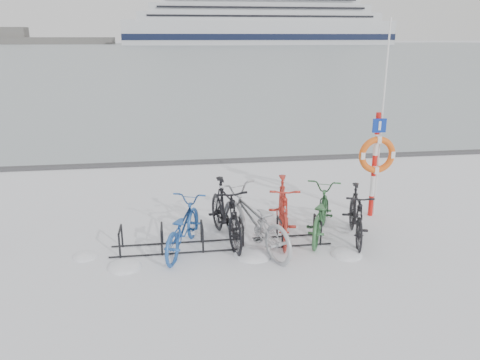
{
  "coord_description": "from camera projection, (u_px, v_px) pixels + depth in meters",
  "views": [
    {
      "loc": [
        -0.8,
        -7.81,
        3.67
      ],
      "look_at": [
        0.42,
        0.6,
        1.07
      ],
      "focal_mm": 35.0,
      "sensor_mm": 36.0,
      "label": 1
    }
  ],
  "objects": [
    {
      "name": "bike_2",
      "position": [
        254.0,
        219.0,
        8.35
      ],
      "size": [
        1.56,
        2.28,
        1.13
      ],
      "primitive_type": "imported",
      "rotation": [
        0.0,
        0.0,
        3.56
      ],
      "color": "#A3A5AA",
      "rests_on": "ground"
    },
    {
      "name": "bike_rack",
      "position": [
        222.0,
        237.0,
        8.52
      ],
      "size": [
        4.0,
        0.48,
        0.46
      ],
      "color": "black",
      "rests_on": "ground"
    },
    {
      "name": "bike_0",
      "position": [
        182.0,
        225.0,
        8.32
      ],
      "size": [
        1.18,
        1.9,
        0.94
      ],
      "primitive_type": "imported",
      "rotation": [
        0.0,
        0.0,
        2.8
      ],
      "color": "#23529F",
      "rests_on": "ground"
    },
    {
      "name": "cruise_ferry",
      "position": [
        258.0,
        20.0,
        221.28
      ],
      "size": [
        126.77,
        23.93,
        41.65
      ],
      "color": "silver",
      "rests_on": "ground"
    },
    {
      "name": "quay_edge",
      "position": [
        201.0,
        162.0,
        14.14
      ],
      "size": [
        400.0,
        0.25,
        0.1
      ],
      "primitive_type": "cube",
      "color": "#3F3F42",
      "rests_on": "ground"
    },
    {
      "name": "snow_drifts",
      "position": [
        229.0,
        249.0,
        8.44
      ],
      "size": [
        5.04,
        1.97,
        0.24
      ],
      "color": "white",
      "rests_on": "ground"
    },
    {
      "name": "bike_5",
      "position": [
        356.0,
        213.0,
        8.74
      ],
      "size": [
        0.92,
        1.82,
        1.05
      ],
      "primitive_type": "imported",
      "rotation": [
        0.0,
        0.0,
        -0.26
      ],
      "color": "black",
      "rests_on": "ground"
    },
    {
      "name": "bike_4",
      "position": [
        320.0,
        211.0,
        8.93
      ],
      "size": [
        1.37,
        1.97,
        0.98
      ],
      "primitive_type": "imported",
      "rotation": [
        0.0,
        0.0,
        2.72
      ],
      "color": "#316739",
      "rests_on": "ground"
    },
    {
      "name": "lifebuoy_station",
      "position": [
        377.0,
        155.0,
        9.6
      ],
      "size": [
        0.78,
        0.22,
        4.03
      ],
      "color": "red",
      "rests_on": "ground"
    },
    {
      "name": "bike_1",
      "position": [
        226.0,
        211.0,
        8.66
      ],
      "size": [
        0.88,
        2.04,
        1.18
      ],
      "primitive_type": "imported",
      "rotation": [
        0.0,
        0.0,
        0.17
      ],
      "color": "black",
      "rests_on": "ground"
    },
    {
      "name": "ground",
      "position": [
        222.0,
        246.0,
        8.58
      ],
      "size": [
        900.0,
        900.0,
        0.0
      ],
      "primitive_type": "plane",
      "color": "white",
      "rests_on": "ground"
    },
    {
      "name": "bike_3",
      "position": [
        283.0,
        208.0,
        8.83
      ],
      "size": [
        0.87,
        2.0,
        1.17
      ],
      "primitive_type": "imported",
      "rotation": [
        0.0,
        0.0,
        -0.17
      ],
      "color": "#B62C21",
      "rests_on": "ground"
    },
    {
      "name": "ice_sheet",
      "position": [
        172.0,
        48.0,
        155.22
      ],
      "size": [
        400.0,
        298.0,
        0.02
      ],
      "primitive_type": "cube",
      "color": "#A6B3BB",
      "rests_on": "ground"
    }
  ]
}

